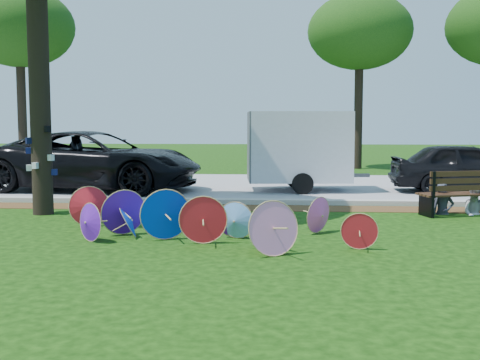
# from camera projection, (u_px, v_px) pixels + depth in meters

# --- Properties ---
(ground) EXTENTS (90.00, 90.00, 0.00)m
(ground) POSITION_uv_depth(u_px,v_px,m) (200.00, 248.00, 9.60)
(ground) COLOR black
(ground) RESTS_ON ground
(mulch_strip) EXTENTS (90.00, 1.00, 0.01)m
(mulch_strip) POSITION_uv_depth(u_px,v_px,m) (226.00, 208.00, 14.07)
(mulch_strip) COLOR #472D16
(mulch_strip) RESTS_ON ground
(curb) EXTENTS (90.00, 0.30, 0.12)m
(curb) POSITION_uv_depth(u_px,v_px,m) (229.00, 201.00, 14.76)
(curb) COLOR #B7B5AD
(curb) RESTS_ON ground
(street) EXTENTS (90.00, 8.00, 0.01)m
(street) POSITION_uv_depth(u_px,v_px,m) (240.00, 186.00, 18.89)
(street) COLOR gray
(street) RESTS_ON ground
(parasol_pile) EXTENTS (5.59, 2.83, 0.89)m
(parasol_pile) POSITION_uv_depth(u_px,v_px,m) (197.00, 218.00, 10.20)
(parasol_pile) COLOR red
(parasol_pile) RESTS_ON ground
(black_van) EXTENTS (6.55, 3.67, 1.73)m
(black_van) POSITION_uv_depth(u_px,v_px,m) (95.00, 161.00, 17.57)
(black_van) COLOR black
(black_van) RESTS_ON ground
(dark_pickup) EXTENTS (4.19, 1.74, 1.42)m
(dark_pickup) POSITION_uv_depth(u_px,v_px,m) (465.00, 167.00, 17.17)
(dark_pickup) COLOR black
(dark_pickup) RESTS_ON ground
(cargo_trailer) EXTENTS (3.01, 2.07, 2.60)m
(cargo_trailer) POSITION_uv_depth(u_px,v_px,m) (299.00, 146.00, 17.42)
(cargo_trailer) COLOR silver
(cargo_trailer) RESTS_ON ground
(park_bench) EXTENTS (1.97, 1.18, 0.97)m
(park_bench) POSITION_uv_depth(u_px,v_px,m) (460.00, 193.00, 12.96)
(park_bench) COLOR black
(park_bench) RESTS_ON ground
(person_left) EXTENTS (0.50, 0.33, 1.34)m
(person_left) POSITION_uv_depth(u_px,v_px,m) (444.00, 184.00, 13.02)
(person_left) COLOR #343747
(person_left) RESTS_ON ground
(person_right) EXTENTS (0.68, 0.58, 1.20)m
(person_right) POSITION_uv_depth(u_px,v_px,m) (476.00, 187.00, 12.98)
(person_right) COLOR silver
(person_right) RESTS_ON ground
(bg_trees) EXTENTS (23.64, 6.61, 7.40)m
(bg_trees) POSITION_uv_depth(u_px,v_px,m) (294.00, 29.00, 24.38)
(bg_trees) COLOR black
(bg_trees) RESTS_ON ground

